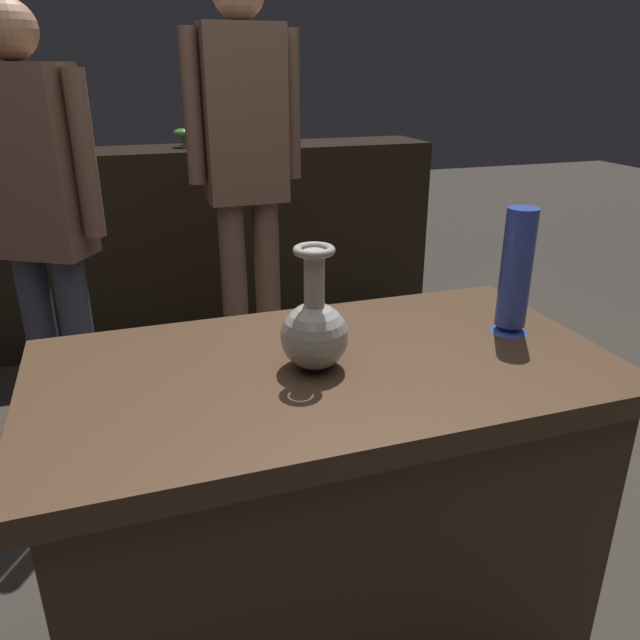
{
  "coord_description": "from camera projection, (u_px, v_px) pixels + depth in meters",
  "views": [
    {
      "loc": [
        -0.38,
        -1.09,
        1.37
      ],
      "look_at": [
        -0.01,
        -0.01,
        0.9
      ],
      "focal_mm": 34.81,
      "sensor_mm": 36.0,
      "label": 1
    }
  ],
  "objects": [
    {
      "name": "display_plinth",
      "position": [
        325.0,
        516.0,
        1.43
      ],
      "size": [
        1.2,
        0.64,
        0.8
      ],
      "color": "#422D1E",
      "rests_on": "ground_plane"
    },
    {
      "name": "back_display_shelf",
      "position": [
        192.0,
        242.0,
        3.33
      ],
      "size": [
        2.6,
        0.4,
        0.99
      ],
      "color": "black",
      "rests_on": "ground_plane"
    },
    {
      "name": "vase_centerpiece",
      "position": [
        314.0,
        329.0,
        1.24
      ],
      "size": [
        0.14,
        0.14,
        0.26
      ],
      "color": "gray",
      "rests_on": "display_plinth"
    },
    {
      "name": "vase_tall_behind",
      "position": [
        516.0,
        274.0,
        1.39
      ],
      "size": [
        0.08,
        0.08,
        0.29
      ],
      "color": "#2D429E",
      "rests_on": "display_plinth"
    },
    {
      "name": "shelf_vase_center",
      "position": [
        183.0,
        134.0,
        3.14
      ],
      "size": [
        0.1,
        0.1,
        0.09
      ],
      "color": "#477A38",
      "rests_on": "back_display_shelf"
    },
    {
      "name": "shelf_vase_left",
      "position": [
        73.0,
        131.0,
        3.01
      ],
      "size": [
        0.07,
        0.07,
        0.18
      ],
      "color": "silver",
      "rests_on": "back_display_shelf"
    },
    {
      "name": "shelf_vase_right",
      "position": [
        280.0,
        119.0,
        3.29
      ],
      "size": [
        0.12,
        0.12,
        0.23
      ],
      "color": "red",
      "rests_on": "back_display_shelf"
    },
    {
      "name": "visitor_center_back",
      "position": [
        246.0,
        159.0,
        2.52
      ],
      "size": [
        0.47,
        0.2,
        1.73
      ],
      "rotation": [
        0.0,
        0.0,
        3.17
      ],
      "color": "brown",
      "rests_on": "ground_plane"
    },
    {
      "name": "visitor_near_left",
      "position": [
        39.0,
        213.0,
        2.07
      ],
      "size": [
        0.41,
        0.32,
        1.56
      ],
      "rotation": [
        0.0,
        0.0,
        2.6
      ],
      "color": "#333847",
      "rests_on": "ground_plane"
    }
  ]
}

